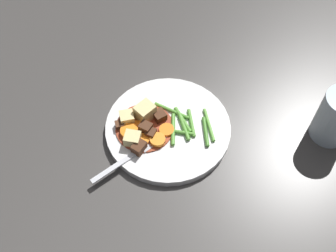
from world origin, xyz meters
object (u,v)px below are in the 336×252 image
carrot_slice_1 (146,105)px  meat_chunk_4 (146,128)px  potato_chunk_0 (145,112)px  carrot_slice_0 (129,132)px  meat_chunk_3 (120,125)px  dinner_plate (168,128)px  carrot_slice_5 (158,140)px  meat_chunk_0 (160,116)px  water_glass (336,117)px  meat_chunk_2 (151,133)px  fork (133,155)px  potato_chunk_2 (133,139)px  potato_chunk_1 (127,118)px  carrot_slice_4 (138,127)px  meat_chunk_1 (139,147)px  carrot_slice_3 (165,130)px  carrot_slice_2 (143,140)px

carrot_slice_1 → meat_chunk_4: size_ratio=1.04×
meat_chunk_4 → potato_chunk_0: bearing=-74.1°
carrot_slice_0 → meat_chunk_3: meat_chunk_3 is taller
dinner_plate → carrot_slice_5: (0.01, 0.04, 0.01)m
meat_chunk_0 → meat_chunk_4: meat_chunk_4 is taller
meat_chunk_4 → water_glass: bearing=-166.6°
carrot_slice_5 → meat_chunk_3: bearing=-12.1°
meat_chunk_2 → meat_chunk_3: size_ratio=1.16×
meat_chunk_0 → fork: bearing=71.9°
carrot_slice_5 → meat_chunk_3: size_ratio=1.78×
dinner_plate → meat_chunk_2: meat_chunk_2 is taller
potato_chunk_2 → fork: 0.03m
meat_chunk_2 → meat_chunk_4: meat_chunk_4 is taller
dinner_plate → potato_chunk_1: potato_chunk_1 is taller
carrot_slice_1 → carrot_slice_4: size_ratio=0.94×
meat_chunk_1 → water_glass: size_ratio=0.24×
carrot_slice_0 → water_glass: size_ratio=0.32×
dinner_plate → carrot_slice_3: 0.02m
carrot_slice_1 → water_glass: bearing=-176.2°
carrot_slice_2 → meat_chunk_0: size_ratio=1.12×
meat_chunk_0 → carrot_slice_1: bearing=-34.8°
dinner_plate → meat_chunk_4: 0.05m
carrot_slice_1 → meat_chunk_3: 0.07m
dinner_plate → carrot_slice_2: 0.06m
carrot_slice_0 → carrot_slice_5: bearing=173.8°
dinner_plate → meat_chunk_1: meat_chunk_1 is taller
carrot_slice_0 → carrot_slice_3: carrot_slice_0 is taller
carrot_slice_2 → meat_chunk_4: size_ratio=1.16×
carrot_slice_0 → meat_chunk_4: (-0.03, -0.01, 0.01)m
potato_chunk_2 → water_glass: bearing=-163.0°
meat_chunk_1 → meat_chunk_2: meat_chunk_1 is taller
dinner_plate → carrot_slice_5: carrot_slice_5 is taller
dinner_plate → meat_chunk_3: 0.10m
dinner_plate → meat_chunk_3: bearing=13.9°
carrot_slice_1 → carrot_slice_5: bearing=118.6°
meat_chunk_2 → meat_chunk_3: (0.07, -0.01, -0.00)m
dinner_plate → carrot_slice_0: (0.07, 0.03, 0.01)m
carrot_slice_1 → meat_chunk_3: meat_chunk_3 is taller
meat_chunk_2 → carrot_slice_5: bearing=145.1°
potato_chunk_0 → meat_chunk_3: bearing=38.2°
dinner_plate → potato_chunk_2: size_ratio=8.38×
carrot_slice_1 → meat_chunk_2: 0.07m
potato_chunk_2 → potato_chunk_1: bearing=-62.4°
carrot_slice_1 → meat_chunk_4: (-0.01, 0.06, 0.01)m
carrot_slice_2 → potato_chunk_1: potato_chunk_1 is taller
carrot_slice_1 → meat_chunk_1: (-0.01, 0.11, 0.01)m
fork → meat_chunk_0: bearing=-108.1°
dinner_plate → carrot_slice_4: 0.06m
carrot_slice_0 → water_glass: bearing=-165.9°
carrot_slice_5 → potato_chunk_2: (0.05, 0.01, 0.01)m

